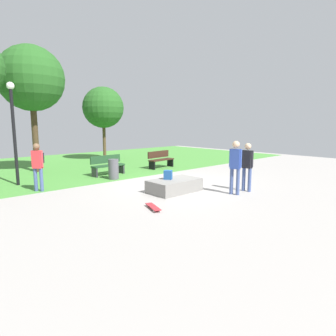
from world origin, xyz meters
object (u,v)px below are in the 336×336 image
at_px(skateboard_spare, 176,185).
at_px(trash_bin, 114,169).
at_px(pedestrian_with_backpack, 38,163).
at_px(skater_watching, 247,163).
at_px(skateboard_by_ledge, 153,207).
at_px(park_bench_center_lawn, 107,165).
at_px(lamp_post, 13,123).
at_px(tree_young_birch, 31,79).
at_px(skater_performing_trick, 235,163).
at_px(backpack_on_ledge, 168,175).
at_px(park_bench_near_lamppost, 160,159).
at_px(concrete_ledge, 174,186).
at_px(tree_tall_oak, 103,108).

bearing_deg(skateboard_spare, trash_bin, 106.79).
bearing_deg(pedestrian_with_backpack, skater_watching, -42.57).
xyz_separation_m(skateboard_by_ledge, trash_bin, (1.57, 4.56, 0.37)).
height_order(park_bench_center_lawn, pedestrian_with_backpack, pedestrian_with_backpack).
bearing_deg(skater_watching, lamp_post, 130.73).
bearing_deg(tree_young_birch, skater_performing_trick, -70.52).
xyz_separation_m(skateboard_by_ledge, tree_young_birch, (-0.19, 8.81, 4.41)).
bearing_deg(backpack_on_ledge, skater_watching, 14.14).
bearing_deg(park_bench_center_lawn, lamp_post, 173.79).
height_order(skateboard_by_ledge, skateboard_spare, same).
height_order(skateboard_spare, trash_bin, trash_bin).
bearing_deg(skateboard_spare, skater_performing_trick, -72.81).
xyz_separation_m(backpack_on_ledge, trash_bin, (-0.17, 3.30, -0.17)).
bearing_deg(park_bench_near_lamppost, concrete_ledge, -126.01).
bearing_deg(pedestrian_with_backpack, skateboard_spare, -34.90).
distance_m(lamp_post, pedestrian_with_backpack, 2.14).
height_order(park_bench_near_lamppost, pedestrian_with_backpack, pedestrian_with_backpack).
bearing_deg(skater_watching, skateboard_by_ledge, 171.66).
height_order(backpack_on_ledge, tree_young_birch, tree_young_birch).
height_order(park_bench_near_lamppost, lamp_post, lamp_post).
relative_size(park_bench_center_lawn, pedestrian_with_backpack, 0.95).
relative_size(skater_watching, lamp_post, 0.44).
bearing_deg(park_bench_center_lawn, skateboard_by_ledge, -108.79).
distance_m(skateboard_by_ledge, park_bench_near_lamppost, 7.64).
relative_size(tree_young_birch, pedestrian_with_backpack, 3.54).
distance_m(tree_tall_oak, trash_bin, 7.59).
bearing_deg(skater_performing_trick, tree_young_birch, 109.48).
height_order(tree_tall_oak, pedestrian_with_backpack, tree_tall_oak).
distance_m(park_bench_near_lamppost, tree_young_birch, 7.41).
bearing_deg(skater_watching, trash_bin, 114.00).
distance_m(park_bench_center_lawn, pedestrian_with_backpack, 3.75).
relative_size(skateboard_by_ledge, park_bench_near_lamppost, 0.50).
bearing_deg(park_bench_center_lawn, backpack_on_ledge, -92.45).
height_order(backpack_on_ledge, lamp_post, lamp_post).
relative_size(concrete_ledge, backpack_on_ledge, 5.70).
relative_size(lamp_post, trash_bin, 4.50).
relative_size(skateboard_by_ledge, park_bench_center_lawn, 0.51).
xyz_separation_m(skateboard_spare, tree_tall_oak, (2.33, 9.17, 3.32)).
relative_size(skater_watching, skateboard_spare, 2.14).
relative_size(skateboard_by_ledge, tree_tall_oak, 0.17).
xyz_separation_m(concrete_ledge, pedestrian_with_backpack, (-3.48, 3.33, 0.80)).
bearing_deg(tree_young_birch, pedestrian_with_backpack, -107.79).
bearing_deg(tree_tall_oak, skater_performing_trick, -98.31).
distance_m(skater_performing_trick, lamp_post, 8.38).
bearing_deg(pedestrian_with_backpack, backpack_on_ledge, -43.66).
bearing_deg(tree_tall_oak, park_bench_near_lamppost, -85.74).
relative_size(skater_performing_trick, tree_young_birch, 0.30).
xyz_separation_m(concrete_ledge, tree_young_birch, (-2.08, 7.70, 4.25)).
distance_m(tree_young_birch, pedestrian_with_backpack, 5.75).
relative_size(skateboard_spare, pedestrian_with_backpack, 0.47).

